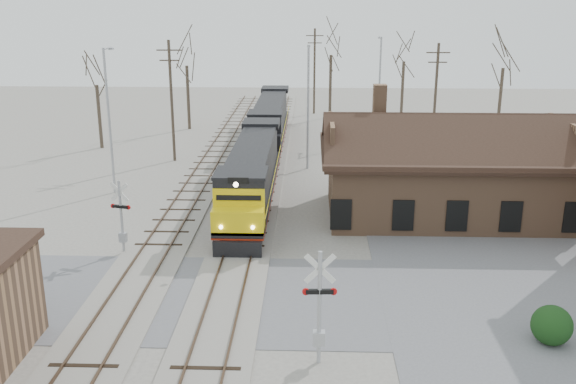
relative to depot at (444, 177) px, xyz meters
name	(u,v)px	position (x,y,z in m)	size (l,w,h in m)	color
ground	(227,297)	(-11.99, -12.00, -2.41)	(140.00, 140.00, 0.00)	#A09B90
road	(227,297)	(-11.99, -12.00, -2.39)	(60.00, 9.00, 0.03)	slate
track_main	(255,197)	(-11.99, 3.00, -2.34)	(3.40, 90.00, 0.24)	#A09B90
track_siding	(189,196)	(-16.49, 3.00, -2.34)	(3.40, 90.00, 0.24)	#A09B90
depot	(444,177)	(0.00, 0.00, 0.00)	(15.20, 9.31, 7.90)	#876046
locomotive_lead	(252,175)	(-11.99, 1.08, -0.26)	(2.75, 18.44, 4.09)	black
locomotive_trailing	(270,121)	(-11.99, 19.80, -0.26)	(2.75, 18.44, 3.87)	black
crossbuck_near	(319,312)	(-7.86, -17.26, -0.34)	(1.27, 0.33, 4.46)	#A5A8AD
crossbuck_far	(122,220)	(-18.11, -6.97, -0.52)	(1.13, 0.36, 4.00)	#A5A8AD
hedge_a	(552,325)	(1.26, -15.57, -1.61)	(1.59, 1.59, 1.59)	black
streetlight_a	(109,114)	(-21.85, 4.06, 3.08)	(0.25, 2.04, 9.88)	#A5A8AD
streetlight_b	(308,101)	(-8.47, 11.06, 2.94)	(0.25, 2.04, 9.61)	#A5A8AD
streetlight_c	(379,82)	(-1.79, 23.01, 2.89)	(0.25, 2.04, 9.51)	#A5A8AD
utility_pole_a	(172,99)	(-19.54, 13.09, 2.73)	(2.00, 0.24, 9.81)	#382D23
utility_pole_b	(314,70)	(-7.90, 35.90, 2.64)	(2.00, 0.24, 9.65)	#382D23
utility_pole_c	(435,96)	(2.43, 17.11, 2.49)	(2.00, 0.24, 9.36)	#382D23
tree_a	(96,74)	(-27.08, 17.51, 4.15)	(3.76, 3.76, 9.22)	#382D23
tree_b	(186,55)	(-20.76, 26.39, 5.08)	(4.29, 4.29, 10.52)	#382D23
tree_c	(331,44)	(-6.11, 33.65, 5.63)	(4.61, 4.61, 11.29)	#382D23
tree_d	(404,51)	(1.62, 31.53, 5.09)	(4.30, 4.30, 10.53)	#382D23
tree_e	(504,56)	(9.73, 23.19, 5.34)	(4.44, 4.44, 10.87)	#382D23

